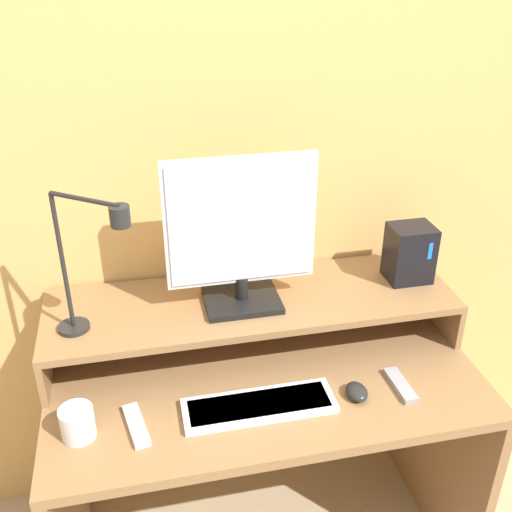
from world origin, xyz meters
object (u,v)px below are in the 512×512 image
at_px(mouse, 357,392).
at_px(remote_control, 136,425).
at_px(router_dock, 410,253).
at_px(mug, 77,423).
at_px(monitor, 241,234).
at_px(remote_secondary, 401,385).
at_px(keyboard, 259,406).
at_px(desk_lamp, 90,260).

xyz_separation_m(mouse, remote_control, (-0.58, 0.01, -0.01)).
bearing_deg(router_dock, mug, -162.59).
bearing_deg(monitor, mouse, -49.36).
relative_size(mouse, remote_secondary, 0.55).
bearing_deg(keyboard, desk_lamp, 152.69).
height_order(router_dock, remote_control, router_dock).
bearing_deg(remote_secondary, monitor, 143.20).
relative_size(desk_lamp, remote_secondary, 2.89).
relative_size(monitor, keyboard, 1.11).
xyz_separation_m(keyboard, mug, (-0.45, 0.00, 0.03)).
bearing_deg(desk_lamp, router_dock, 6.99).
distance_m(desk_lamp, keyboard, 0.57).
relative_size(remote_control, remote_secondary, 1.12).
xyz_separation_m(monitor, mouse, (0.25, -0.29, -0.35)).
height_order(router_dock, remote_secondary, router_dock).
bearing_deg(router_dock, monitor, -176.93).
bearing_deg(remote_secondary, router_dock, 65.40).
distance_m(monitor, mug, 0.64).
bearing_deg(remote_control, monitor, 41.09).
bearing_deg(remote_control, keyboard, 0.25).
bearing_deg(remote_secondary, keyboard, 179.69).
bearing_deg(monitor, remote_secondary, -36.80).
xyz_separation_m(remote_secondary, mug, (-0.85, 0.00, 0.03)).
height_order(monitor, router_dock, monitor).
xyz_separation_m(keyboard, remote_control, (-0.32, -0.00, -0.00)).
relative_size(router_dock, remote_control, 1.14).
relative_size(monitor, remote_secondary, 3.18).
relative_size(router_dock, mug, 2.11).
height_order(monitor, mouse, monitor).
height_order(router_dock, mug, router_dock).
relative_size(desk_lamp, mug, 4.79).
bearing_deg(mouse, keyboard, 177.83).
relative_size(router_dock, keyboard, 0.44).
bearing_deg(remote_control, mouse, -0.85).
bearing_deg(desk_lamp, remote_control, -70.77).
xyz_separation_m(keyboard, remote_secondary, (0.39, -0.00, -0.00)).
relative_size(router_dock, mouse, 2.32).
bearing_deg(mug, remote_control, -1.09).
height_order(desk_lamp, remote_secondary, desk_lamp).
distance_m(monitor, mouse, 0.53).
distance_m(monitor, remote_control, 0.57).
height_order(mouse, remote_secondary, mouse).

